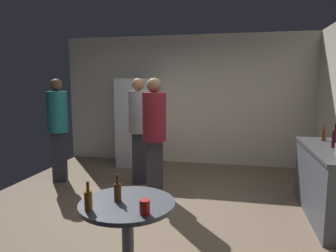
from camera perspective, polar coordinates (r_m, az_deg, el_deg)
name	(u,v)px	position (r m, az deg, el deg)	size (l,w,h in m)	color
ground_plane	(154,213)	(4.41, -2.51, -15.66)	(5.20, 5.20, 0.10)	#7A6651
wall_back	(186,100)	(6.63, 3.26, 4.78)	(5.32, 0.06, 2.70)	silver
refrigerator	(136,122)	(6.48, -5.83, 0.68)	(0.70, 0.68, 1.80)	silver
kitchen_counter	(333,183)	(4.51, 28.06, -9.28)	(0.64, 1.70, 0.90)	#4C515B
wine_bottle_on_counter	(335,139)	(4.44, 28.34, -2.04)	(0.08, 0.08, 0.31)	#3F141E
beer_bottle_on_counter	(324,135)	(4.91, 26.77, -1.48)	(0.06, 0.06, 0.23)	#593314
foreground_table	(127,214)	(2.71, -7.48, -15.72)	(0.80, 0.80, 0.73)	#4C515B
beer_bottle_amber	(88,200)	(2.54, -14.44, -13.01)	(0.06, 0.06, 0.23)	#8C5919
beer_bottle_brown	(118,191)	(2.67, -9.25, -11.79)	(0.06, 0.06, 0.23)	#593314
plastic_cup_red	(145,207)	(2.41, -4.30, -14.64)	(0.08, 0.08, 0.11)	red
person_in_gray_shirt	(139,123)	(5.21, -5.40, 0.63)	(0.40, 0.40, 1.79)	#2D2D38
person_in_maroon_shirt	(154,129)	(4.49, -2.53, -0.57)	(0.45, 0.45, 1.79)	#2D2D38
person_in_teal_shirt	(58,122)	(5.63, -19.61, 0.68)	(0.42, 0.42, 1.78)	#2D2D38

